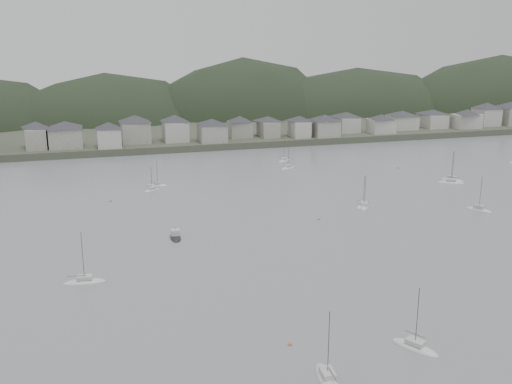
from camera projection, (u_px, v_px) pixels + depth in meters
name	position (u px, v px, depth m)	size (l,w,h in m)	color
ground	(386.00, 338.00, 94.76)	(900.00, 900.00, 0.00)	slate
far_shore_land	(158.00, 115.00, 367.63)	(900.00, 250.00, 3.00)	#383D2D
forested_ridge	(172.00, 141.00, 348.53)	(851.55, 103.94, 102.57)	black
waterfront_town	(292.00, 124.00, 276.38)	(451.48, 28.46, 12.92)	gray
sailboat_lead	(364.00, 207.00, 169.06)	(6.04, 7.71, 10.37)	silver
moored_fleet	(272.00, 238.00, 142.17)	(255.43, 167.29, 12.08)	silver
motor_launch_far	(175.00, 237.00, 142.76)	(3.02, 7.41, 3.75)	black
mooring_buoys	(270.00, 241.00, 140.34)	(148.73, 118.14, 0.70)	#C66742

